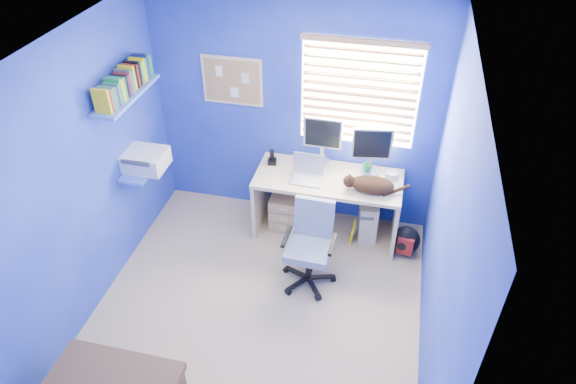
% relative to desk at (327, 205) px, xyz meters
% --- Properties ---
extents(floor, '(3.00, 3.20, 0.00)m').
position_rel_desk_xyz_m(floor, '(-0.44, -1.26, -0.37)').
color(floor, tan).
rests_on(floor, ground).
extents(ceiling, '(3.00, 3.20, 0.00)m').
position_rel_desk_xyz_m(ceiling, '(-0.44, -1.26, 2.13)').
color(ceiling, white).
rests_on(ceiling, wall_back).
extents(wall_back, '(3.00, 0.01, 2.50)m').
position_rel_desk_xyz_m(wall_back, '(-0.44, 0.34, 0.88)').
color(wall_back, '#192FA5').
rests_on(wall_back, ground).
extents(wall_left, '(0.01, 3.20, 2.50)m').
position_rel_desk_xyz_m(wall_left, '(-1.94, -1.26, 0.88)').
color(wall_left, '#192FA5').
rests_on(wall_left, ground).
extents(wall_right, '(0.01, 3.20, 2.50)m').
position_rel_desk_xyz_m(wall_right, '(1.06, -1.26, 0.88)').
color(wall_right, '#192FA5').
rests_on(wall_right, ground).
extents(desk, '(1.52, 0.65, 0.74)m').
position_rel_desk_xyz_m(desk, '(0.00, 0.00, 0.00)').
color(desk, '#D3B78E').
rests_on(desk, floor).
extents(laptop, '(0.34, 0.27, 0.22)m').
position_rel_desk_xyz_m(laptop, '(-0.22, -0.09, 0.48)').
color(laptop, silver).
rests_on(laptop, desk).
extents(monitor_left, '(0.40, 0.13, 0.54)m').
position_rel_desk_xyz_m(monitor_left, '(-0.12, 0.26, 0.64)').
color(monitor_left, silver).
rests_on(monitor_left, desk).
extents(monitor_right, '(0.41, 0.19, 0.54)m').
position_rel_desk_xyz_m(monitor_right, '(0.40, 0.17, 0.64)').
color(monitor_right, silver).
rests_on(monitor_right, desk).
extents(phone, '(0.11, 0.12, 0.17)m').
position_rel_desk_xyz_m(phone, '(-0.63, 0.13, 0.45)').
color(phone, black).
rests_on(phone, desk).
extents(mug, '(0.10, 0.09, 0.10)m').
position_rel_desk_xyz_m(mug, '(0.38, 0.18, 0.42)').
color(mug, '#218444').
rests_on(mug, desk).
extents(cd_spindle, '(0.13, 0.13, 0.07)m').
position_rel_desk_xyz_m(cd_spindle, '(0.63, 0.14, 0.41)').
color(cd_spindle, silver).
rests_on(cd_spindle, desk).
extents(cat, '(0.44, 0.24, 0.15)m').
position_rel_desk_xyz_m(cat, '(0.45, -0.13, 0.45)').
color(cat, black).
rests_on(cat, desk).
extents(tower_pc, '(0.24, 0.46, 0.45)m').
position_rel_desk_xyz_m(tower_pc, '(0.44, 0.12, -0.14)').
color(tower_pc, beige).
rests_on(tower_pc, floor).
extents(drawer_boxes, '(0.35, 0.28, 0.41)m').
position_rel_desk_xyz_m(drawer_boxes, '(-0.45, 0.00, -0.17)').
color(drawer_boxes, tan).
rests_on(drawer_boxes, floor).
extents(yellow_book, '(0.03, 0.17, 0.24)m').
position_rel_desk_xyz_m(yellow_book, '(0.30, -0.08, -0.25)').
color(yellow_book, yellow).
rests_on(yellow_book, floor).
extents(backpack, '(0.34, 0.28, 0.35)m').
position_rel_desk_xyz_m(backpack, '(0.87, -0.15, -0.19)').
color(backpack, black).
rests_on(backpack, floor).
extents(office_chair, '(0.52, 0.52, 0.88)m').
position_rel_desk_xyz_m(office_chair, '(-0.04, -0.74, -0.04)').
color(office_chair, black).
rests_on(office_chair, floor).
extents(window_blinds, '(1.15, 0.05, 1.10)m').
position_rel_desk_xyz_m(window_blinds, '(0.21, 0.31, 1.18)').
color(window_blinds, white).
rests_on(window_blinds, ground).
extents(corkboard, '(0.64, 0.02, 0.52)m').
position_rel_desk_xyz_m(corkboard, '(-1.09, 0.33, 1.18)').
color(corkboard, '#D3B78E').
rests_on(corkboard, ground).
extents(wall_shelves, '(0.42, 0.90, 1.05)m').
position_rel_desk_xyz_m(wall_shelves, '(-1.79, -0.51, 1.06)').
color(wall_shelves, '#4971D5').
rests_on(wall_shelves, ground).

